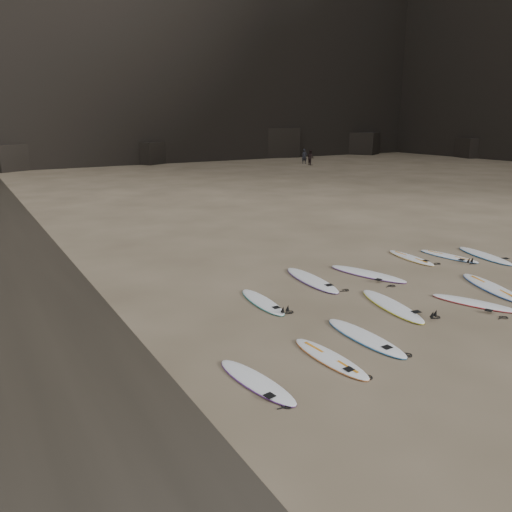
# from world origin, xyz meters

# --- Properties ---
(ground) EXTENTS (240.00, 240.00, 0.00)m
(ground) POSITION_xyz_m (0.00, 0.00, 0.00)
(ground) COLOR #897559
(ground) RESTS_ON ground
(surfboard_0) EXTENTS (0.63, 2.27, 0.08)m
(surfboard_0) POSITION_xyz_m (-3.83, -1.05, 0.04)
(surfboard_0) COLOR white
(surfboard_0) RESTS_ON ground
(surfboard_1) EXTENTS (0.62, 2.51, 0.09)m
(surfboard_1) POSITION_xyz_m (-2.48, -0.66, 0.05)
(surfboard_1) COLOR white
(surfboard_1) RESTS_ON ground
(surfboard_2) EXTENTS (1.13, 2.74, 0.10)m
(surfboard_2) POSITION_xyz_m (-0.47, 0.47, 0.05)
(surfboard_2) COLOR white
(surfboard_2) RESTS_ON ground
(surfboard_3) EXTENTS (1.40, 2.34, 0.08)m
(surfboard_3) POSITION_xyz_m (1.64, -0.55, 0.04)
(surfboard_3) COLOR white
(surfboard_3) RESTS_ON ground
(surfboard_4) EXTENTS (1.54, 2.80, 0.10)m
(surfboard_4) POSITION_xyz_m (3.20, 0.00, 0.05)
(surfboard_4) COLOR white
(surfboard_4) RESTS_ON ground
(surfboard_5) EXTENTS (0.70, 2.30, 0.08)m
(surfboard_5) POSITION_xyz_m (-3.32, 2.53, 0.04)
(surfboard_5) COLOR white
(surfboard_5) RESTS_ON ground
(surfboard_6) EXTENTS (0.91, 2.84, 0.10)m
(surfboard_6) POSITION_xyz_m (-1.00, 3.35, 0.05)
(surfboard_6) COLOR white
(surfboard_6) RESTS_ON ground
(surfboard_7) EXTENTS (1.44, 2.79, 0.10)m
(surfboard_7) POSITION_xyz_m (0.95, 2.93, 0.05)
(surfboard_7) COLOR white
(surfboard_7) RESTS_ON ground
(surfboard_8) EXTENTS (0.76, 2.30, 0.08)m
(surfboard_8) POSITION_xyz_m (3.64, 3.56, 0.04)
(surfboard_8) COLOR white
(surfboard_8) RESTS_ON ground
(surfboard_9) EXTENTS (0.89, 2.34, 0.08)m
(surfboard_9) POSITION_xyz_m (5.00, 3.00, 0.04)
(surfboard_9) COLOR white
(surfboard_9) RESTS_ON ground
(surfboard_10) EXTENTS (1.22, 2.70, 0.09)m
(surfboard_10) POSITION_xyz_m (6.19, 2.35, 0.05)
(surfboard_10) COLOR white
(surfboard_10) RESTS_ON ground
(surfboard_11) EXTENTS (0.83, 2.27, 0.08)m
(surfboard_11) POSITION_xyz_m (-5.68, -1.07, 0.04)
(surfboard_11) COLOR white
(surfboard_11) RESTS_ON ground
(person_a) EXTENTS (0.65, 0.51, 1.58)m
(person_a) POSITION_xyz_m (22.73, 36.12, 0.79)
(person_a) COLOR black
(person_a) RESTS_ON ground
(person_b) EXTENTS (0.68, 0.83, 1.59)m
(person_b) POSITION_xyz_m (22.31, 34.46, 0.79)
(person_b) COLOR black
(person_b) RESTS_ON ground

